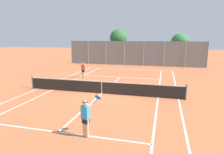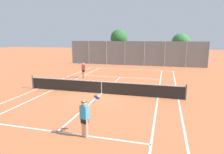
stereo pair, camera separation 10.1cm
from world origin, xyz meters
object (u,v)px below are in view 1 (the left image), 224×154
at_px(player_near_side, 86,116).
at_px(loose_tennis_ball_0, 96,79).
at_px(loose_tennis_ball_4, 120,84).
at_px(player_far_left, 83,69).
at_px(tree_behind_left, 118,39).
at_px(tennis_net, 102,87).
at_px(loose_tennis_ball_3, 137,85).
at_px(tree_behind_right, 180,43).
at_px(loose_tennis_ball_2, 116,102).

height_order(player_near_side, loose_tennis_ball_0, player_near_side).
relative_size(loose_tennis_ball_0, loose_tennis_ball_4, 1.00).
height_order(player_far_left, tree_behind_left, tree_behind_left).
xyz_separation_m(tennis_net, tree_behind_left, (-2.83, 17.86, 3.43)).
distance_m(player_near_side, tree_behind_left, 24.87).
bearing_deg(loose_tennis_ball_3, loose_tennis_ball_0, 163.04).
bearing_deg(loose_tennis_ball_4, tree_behind_left, 103.47).
bearing_deg(loose_tennis_ball_4, loose_tennis_ball_0, 156.09).
bearing_deg(tree_behind_left, tennis_net, -80.99).
bearing_deg(player_far_left, player_near_side, -66.71).
bearing_deg(loose_tennis_ball_0, tree_behind_right, 58.54).
relative_size(loose_tennis_ball_4, tree_behind_left, 0.01).
xyz_separation_m(loose_tennis_ball_0, loose_tennis_ball_2, (3.56, -6.43, 0.00)).
height_order(loose_tennis_ball_2, loose_tennis_ball_3, same).
xyz_separation_m(player_near_side, tree_behind_left, (-4.20, 24.33, 3.01)).
relative_size(loose_tennis_ball_0, loose_tennis_ball_2, 1.00).
xyz_separation_m(loose_tennis_ball_2, tree_behind_right, (5.04, 20.48, 3.25)).
distance_m(tennis_net, player_near_side, 6.62).
xyz_separation_m(player_near_side, loose_tennis_ball_2, (0.16, 4.65, -0.89)).
bearing_deg(loose_tennis_ball_0, loose_tennis_ball_2, -61.06).
relative_size(loose_tennis_ball_0, loose_tennis_ball_3, 1.00).
distance_m(tennis_net, loose_tennis_ball_3, 4.01).
xyz_separation_m(player_far_left, loose_tennis_ball_2, (5.15, -6.95, -0.89)).
relative_size(player_near_side, player_far_left, 1.00).
distance_m(tree_behind_left, tree_behind_right, 9.45).
relative_size(loose_tennis_ball_3, tree_behind_left, 0.01).
bearing_deg(player_far_left, loose_tennis_ball_0, -18.13).
bearing_deg(tennis_net, player_far_left, 125.22).
height_order(loose_tennis_ball_2, loose_tennis_ball_4, same).
height_order(loose_tennis_ball_4, tree_behind_left, tree_behind_left).
height_order(tennis_net, tree_behind_right, tree_behind_right).
xyz_separation_m(loose_tennis_ball_2, tree_behind_left, (-4.36, 19.68, 3.90)).
relative_size(loose_tennis_ball_2, tree_behind_right, 0.01).
distance_m(loose_tennis_ball_2, loose_tennis_ball_3, 5.19).
bearing_deg(player_near_side, loose_tennis_ball_4, 94.31).
height_order(player_near_side, tree_behind_right, tree_behind_right).
bearing_deg(tree_behind_left, loose_tennis_ball_3, -70.97).
relative_size(player_far_left, loose_tennis_ball_0, 26.88).
relative_size(tennis_net, player_far_left, 6.76).
distance_m(tennis_net, loose_tennis_ball_0, 5.06).
height_order(loose_tennis_ball_0, loose_tennis_ball_2, same).
distance_m(player_far_left, loose_tennis_ball_3, 6.15).
bearing_deg(tree_behind_left, tree_behind_right, 4.84).
xyz_separation_m(tree_behind_left, tree_behind_right, (9.40, 0.80, -0.65)).
bearing_deg(loose_tennis_ball_2, player_near_side, -91.95).
distance_m(player_near_side, loose_tennis_ball_4, 9.97).
bearing_deg(loose_tennis_ball_3, loose_tennis_ball_2, -97.25).
xyz_separation_m(player_near_side, tree_behind_right, (5.20, 25.13, 2.36)).
bearing_deg(tree_behind_left, player_far_left, -93.57).
xyz_separation_m(player_near_side, loose_tennis_ball_0, (-3.40, 11.08, -0.89)).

